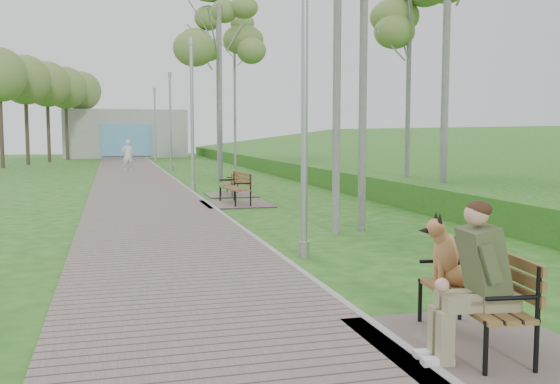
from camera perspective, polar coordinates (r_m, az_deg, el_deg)
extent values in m
cube|color=#74645E|center=(25.70, -12.89, 0.65)|extent=(3.50, 67.00, 0.04)
cube|color=#999993|center=(25.83, -9.01, 0.75)|extent=(0.10, 67.00, 0.05)
cube|color=#519733|center=(28.33, 16.26, 0.96)|extent=(14.00, 70.00, 1.60)
cube|color=#9E9E99|center=(55.11, -13.92, 5.20)|extent=(10.00, 5.00, 4.00)
cube|color=#599FC8|center=(52.52, -13.84, 4.65)|extent=(4.00, 0.20, 2.60)
cube|color=#74645E|center=(6.66, 17.31, -13.23)|extent=(2.00, 2.22, 0.04)
cube|color=brown|center=(6.50, 17.05, -9.28)|extent=(0.70, 1.72, 0.04)
cube|color=brown|center=(6.54, 19.26, -6.53)|extent=(0.25, 1.66, 0.37)
cube|color=#74645E|center=(18.39, -4.02, -1.11)|extent=(1.93, 2.15, 0.04)
cube|color=brown|center=(18.34, -4.19, 0.33)|extent=(0.67, 1.66, 0.04)
cube|color=brown|center=(18.39, -3.43, 1.25)|extent=(0.24, 1.60, 0.35)
cube|color=#74645E|center=(21.03, -4.53, -0.28)|extent=(1.60, 1.78, 0.04)
cube|color=brown|center=(20.99, -4.67, 0.75)|extent=(0.83, 1.39, 0.04)
cube|color=brown|center=(20.94, -4.10, 1.40)|extent=(0.48, 1.26, 0.29)
cylinder|color=#A0A3A9|center=(10.62, 2.20, -5.30)|extent=(0.19, 0.19, 0.29)
cylinder|color=#A0A3A9|center=(10.43, 2.25, 6.89)|extent=(0.11, 0.11, 4.77)
cylinder|color=#A0A3A9|center=(22.70, -7.96, 0.46)|extent=(0.21, 0.21, 0.32)
cylinder|color=#A0A3A9|center=(22.62, -8.04, 6.74)|extent=(0.13, 0.13, 5.29)
cylinder|color=#A0A3A9|center=(22.84, -8.13, 13.52)|extent=(0.19, 0.19, 0.26)
cylinder|color=#A0A3A9|center=(35.00, -9.92, 2.18)|extent=(0.21, 0.21, 0.31)
cylinder|color=#A0A3A9|center=(34.95, -9.99, 6.19)|extent=(0.13, 0.13, 5.21)
cylinder|color=#A0A3A9|center=(35.09, -10.06, 10.53)|extent=(0.19, 0.19, 0.26)
cylinder|color=#A0A3A9|center=(46.28, -11.29, 2.94)|extent=(0.21, 0.21, 0.31)
cylinder|color=#A0A3A9|center=(46.24, -11.34, 5.94)|extent=(0.12, 0.12, 5.14)
cylinder|color=#A0A3A9|center=(46.34, -11.40, 9.18)|extent=(0.19, 0.19, 0.26)
imported|color=silver|center=(35.41, -13.74, 3.28)|extent=(0.68, 0.49, 1.72)
cylinder|color=silver|center=(13.62, 7.64, 12.62)|extent=(0.16, 0.16, 7.66)
cylinder|color=silver|center=(16.91, 15.01, 14.85)|extent=(0.17, 0.17, 9.87)
cylinder|color=silver|center=(13.26, 5.27, 15.03)|extent=(0.17, 0.17, 8.67)
cylinder|color=silver|center=(18.74, 11.68, 10.42)|extent=(0.17, 0.17, 7.55)
cylinder|color=silver|center=(26.79, -5.52, 8.88)|extent=(0.19, 0.19, 7.45)
ellipsoid|color=olive|center=(27.03, -5.56, 13.93)|extent=(2.73, 2.73, 3.28)
cylinder|color=silver|center=(32.70, -5.69, 10.01)|extent=(0.20, 0.20, 9.44)
ellipsoid|color=olive|center=(33.07, -5.75, 15.23)|extent=(2.83, 2.83, 4.15)
cylinder|color=silver|center=(36.25, -4.16, 9.81)|extent=(0.17, 0.17, 9.73)
ellipsoid|color=olive|center=(36.61, -4.20, 14.68)|extent=(2.47, 2.47, 4.28)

